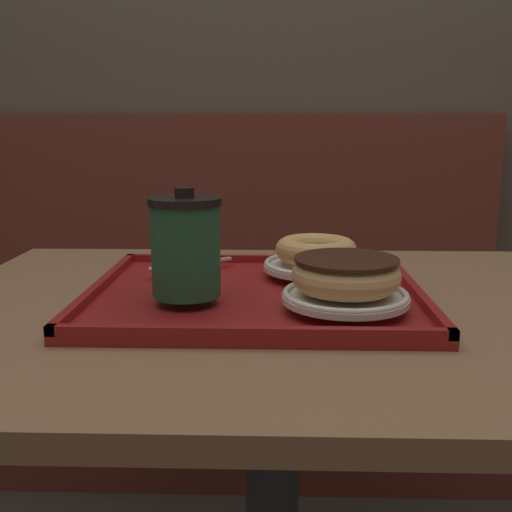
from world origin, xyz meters
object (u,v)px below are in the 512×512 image
coffee_cup_front (187,246)px  donut_chocolate_glazed (347,274)px  donut_plain (317,250)px  spoon (173,267)px

coffee_cup_front → donut_chocolate_glazed: 0.21m
donut_plain → spoon: bearing=-178.6°
coffee_cup_front → donut_chocolate_glazed: size_ratio=1.03×
donut_chocolate_glazed → spoon: (-0.25, 0.17, -0.03)m
donut_chocolate_glazed → spoon: bearing=146.2°
donut_chocolate_glazed → donut_plain: (-0.03, 0.17, -0.00)m
coffee_cup_front → donut_plain: coffee_cup_front is taller
coffee_cup_front → spoon: (-0.04, 0.14, -0.06)m
donut_chocolate_glazed → donut_plain: size_ratio=1.09×
coffee_cup_front → donut_plain: bearing=39.5°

